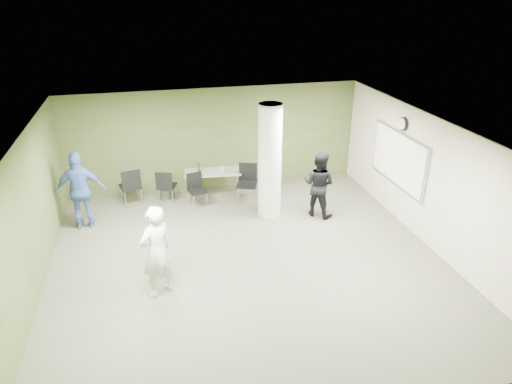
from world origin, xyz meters
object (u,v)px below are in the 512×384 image
object	(u,v)px
folding_table	(212,173)
woman_white	(157,252)
man_blue	(81,191)
man_black	(319,184)
chair_back_left	(131,184)

from	to	relation	value
folding_table	woman_white	bearing A→B (deg)	-105.80
folding_table	man_blue	distance (m)	3.36
woman_white	man_black	size ratio (longest dim) A/B	1.10
folding_table	man_black	distance (m)	2.93
woman_white	man_blue	world-z (taller)	man_blue
folding_table	man_blue	xyz separation A→B (m)	(-3.20, -1.00, 0.28)
chair_back_left	woman_white	xyz separation A→B (m)	(0.50, -3.94, 0.31)
chair_back_left	man_blue	world-z (taller)	man_blue
man_black	man_blue	world-z (taller)	man_blue
folding_table	man_blue	world-z (taller)	man_blue
woman_white	man_blue	size ratio (longest dim) A/B	0.97
folding_table	man_blue	bearing A→B (deg)	-156.59
woman_white	man_blue	xyz separation A→B (m)	(-1.58, 3.04, 0.03)
man_blue	chair_back_left	bearing A→B (deg)	-138.59
chair_back_left	man_black	size ratio (longest dim) A/B	0.62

